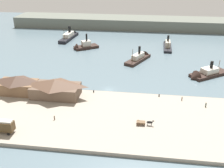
{
  "coord_description": "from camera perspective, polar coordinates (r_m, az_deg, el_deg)",
  "views": [
    {
      "loc": [
        13.95,
        -95.29,
        49.28
      ],
      "look_at": [
        1.22,
        1.6,
        2.0
      ],
      "focal_mm": 41.47,
      "sensor_mm": 36.0,
      "label": 1
    }
  ],
  "objects": [
    {
      "name": "ferry_approaching_west",
      "position": [
        159.82,
        -6.39,
        8.21
      ],
      "size": [
        16.29,
        13.63,
        11.04
      ],
      "color": "black",
      "rests_on": "ground"
    },
    {
      "name": "horse_cart",
      "position": [
        84.38,
        7.08,
        -8.38
      ],
      "size": [
        5.66,
        1.65,
        1.87
      ],
      "color": "brown",
      "rests_on": "quay_promenade"
    },
    {
      "name": "mooring_post_center_east",
      "position": [
        103.65,
        -4.06,
        -1.61
      ],
      "size": [
        0.44,
        0.44,
        0.9
      ],
      "primitive_type": "cylinder",
      "color": "black",
      "rests_on": "quay_promenade"
    },
    {
      "name": "ferry_outer_harbor",
      "position": [
        127.35,
        19.68,
        2.03
      ],
      "size": [
        20.84,
        17.19,
        9.27
      ],
      "color": "black",
      "rests_on": "ground"
    },
    {
      "name": "ground_plane",
      "position": [
        108.18,
        -0.75,
        -1.28
      ],
      "size": [
        320.0,
        320.0,
        0.0
      ],
      "primitive_type": "plane",
      "color": "slate"
    },
    {
      "name": "mooring_post_west",
      "position": [
        101.99,
        10.34,
        -2.48
      ],
      "size": [
        0.44,
        0.44,
        0.9
      ],
      "primitive_type": "cylinder",
      "color": "black",
      "rests_on": "quay_promenade"
    },
    {
      "name": "ferry_moored_east",
      "position": [
        183.53,
        -9.21,
        10.45
      ],
      "size": [
        7.71,
        26.53,
        9.84
      ],
      "color": "black",
      "rests_on": "ground"
    },
    {
      "name": "ferry_mid_harbor",
      "position": [
        165.7,
        12.13,
        8.44
      ],
      "size": [
        5.33,
        22.06,
        9.05
      ],
      "color": "black",
      "rests_on": "ground"
    },
    {
      "name": "ferry_shed_west_terminal",
      "position": [
        101.53,
        -12.34,
        -0.81
      ],
      "size": [
        18.6,
        10.02,
        7.09
      ],
      "color": "brown",
      "rests_on": "quay_promenade"
    },
    {
      "name": "pedestrian_by_tram",
      "position": [
        99.27,
        19.98,
        -4.33
      ],
      "size": [
        0.44,
        0.44,
        1.79
      ],
      "color": "#3D4C42",
      "rests_on": "quay_promenade"
    },
    {
      "name": "ferry_shed_central_terminal",
      "position": [
        108.47,
        -20.15,
        -0.05
      ],
      "size": [
        15.33,
        8.64,
        7.17
      ],
      "color": "brown",
      "rests_on": "quay_promenade"
    },
    {
      "name": "pedestrian_near_east_shed",
      "position": [
        101.06,
        15.17,
        -3.11
      ],
      "size": [
        0.39,
        0.39,
        1.59
      ],
      "color": "#6B5B4C",
      "rests_on": "quay_promenade"
    },
    {
      "name": "ferry_approaching_east",
      "position": [
        141.85,
        6.24,
        5.89
      ],
      "size": [
        14.26,
        21.24,
        9.94
      ],
      "color": "black",
      "rests_on": "ground"
    },
    {
      "name": "seawall_edge",
      "position": [
        104.79,
        -1.03,
        -1.93
      ],
      "size": [
        110.0,
        0.8,
        1.0
      ],
      "primitive_type": "cube",
      "color": "gray",
      "rests_on": "ground"
    },
    {
      "name": "far_headland",
      "position": [
        210.68,
        3.61,
        13.36
      ],
      "size": [
        180.0,
        24.0,
        8.0
      ],
      "primitive_type": "cube",
      "color": "#60665B",
      "rests_on": "ground"
    },
    {
      "name": "pedestrian_near_cart",
      "position": [
        88.48,
        -12.59,
        -7.25
      ],
      "size": [
        0.39,
        0.39,
        1.59
      ],
      "color": "#4C3D33",
      "rests_on": "quay_promenade"
    },
    {
      "name": "quay_promenade",
      "position": [
        89.08,
        -2.78,
        -7.34
      ],
      "size": [
        110.0,
        36.0,
        1.2
      ],
      "primitive_type": "cube",
      "color": "#9E9384",
      "rests_on": "ground"
    },
    {
      "name": "street_tram",
      "position": [
        86.49,
        -23.36,
        -8.34
      ],
      "size": [
        8.17,
        2.76,
        4.42
      ],
      "color": "#4C381E",
      "rests_on": "quay_promenade"
    }
  ]
}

